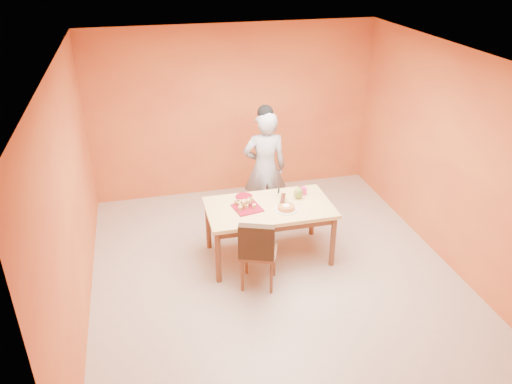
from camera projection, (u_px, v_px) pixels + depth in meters
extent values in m
plane|color=#BAB19F|center=(275.00, 274.00, 6.32)|extent=(5.00, 5.00, 0.00)
plane|color=silver|center=(280.00, 59.00, 5.08)|extent=(5.00, 5.00, 0.00)
plane|color=orange|center=(234.00, 112.00, 7.86)|extent=(4.50, 0.00, 4.50)
plane|color=orange|center=(71.00, 201.00, 5.22)|extent=(0.00, 5.00, 5.00)
plane|color=orange|center=(452.00, 160.00, 6.17)|extent=(0.00, 5.00, 5.00)
cube|color=#F5D280|center=(269.00, 208.00, 6.35)|extent=(1.60, 0.90, 0.05)
cube|color=brown|center=(269.00, 213.00, 6.38)|extent=(1.48, 0.78, 0.10)
cylinder|color=brown|center=(218.00, 257.00, 6.03)|extent=(0.07, 0.07, 0.71)
cylinder|color=brown|center=(208.00, 225.00, 6.70)|extent=(0.07, 0.07, 0.71)
cylinder|color=brown|center=(333.00, 242.00, 6.34)|extent=(0.07, 0.07, 0.71)
cylinder|color=brown|center=(312.00, 212.00, 7.02)|extent=(0.07, 0.07, 0.71)
imported|color=#9C9D9F|center=(265.00, 168.00, 7.12)|extent=(0.66, 0.46, 1.72)
cube|color=maroon|center=(247.00, 208.00, 6.27)|extent=(0.38, 0.38, 0.02)
cylinder|color=maroon|center=(244.00, 197.00, 6.55)|extent=(0.26, 0.26, 0.01)
cylinder|color=silver|center=(286.00, 209.00, 6.25)|extent=(0.30, 0.30, 0.01)
cylinder|color=orange|center=(286.00, 207.00, 6.23)|extent=(0.25, 0.25, 0.05)
cube|color=silver|center=(283.00, 198.00, 6.38)|extent=(0.15, 0.29, 0.01)
ellipsoid|color=olive|center=(298.00, 193.00, 6.48)|extent=(0.14, 0.12, 0.16)
cylinder|color=#E22171|center=(304.00, 191.00, 6.60)|extent=(0.08, 0.08, 0.10)
cylinder|color=#361C0E|center=(302.00, 188.00, 6.75)|extent=(0.12, 0.12, 0.03)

